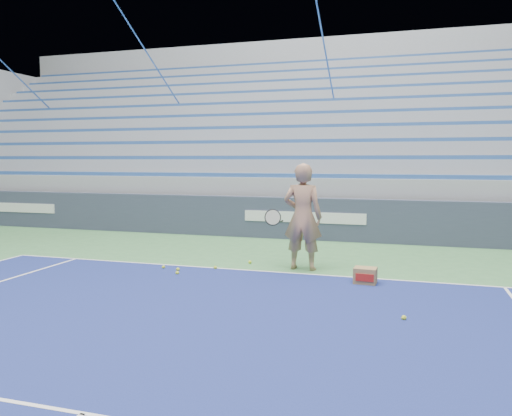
% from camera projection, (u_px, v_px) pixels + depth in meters
% --- Properties ---
extents(sponsor_barrier, '(30.00, 0.32, 1.10)m').
position_uv_depth(sponsor_barrier, '(305.00, 219.00, 13.11)').
color(sponsor_barrier, '#353C51').
rests_on(sponsor_barrier, ground).
extents(bleachers, '(31.00, 9.15, 7.30)m').
position_uv_depth(bleachers, '(335.00, 152.00, 18.38)').
color(bleachers, '#999CA1').
rests_on(bleachers, ground).
extents(tennis_player, '(0.98, 0.87, 2.03)m').
position_uv_depth(tennis_player, '(303.00, 217.00, 9.46)').
color(tennis_player, tan).
rests_on(tennis_player, ground).
extents(ball_box, '(0.39, 0.31, 0.28)m').
position_uv_depth(ball_box, '(365.00, 276.00, 8.43)').
color(ball_box, olive).
rests_on(ball_box, ground).
extents(tennis_ball_0, '(0.07, 0.07, 0.07)m').
position_uv_depth(tennis_ball_0, '(177.00, 273.00, 9.12)').
color(tennis_ball_0, '#CCDC2D').
rests_on(tennis_ball_0, ground).
extents(tennis_ball_1, '(0.07, 0.07, 0.07)m').
position_uv_depth(tennis_ball_1, '(178.00, 269.00, 9.41)').
color(tennis_ball_1, '#CCDC2D').
rests_on(tennis_ball_1, ground).
extents(tennis_ball_2, '(0.07, 0.07, 0.07)m').
position_uv_depth(tennis_ball_2, '(163.00, 267.00, 9.60)').
color(tennis_ball_2, '#CCDC2D').
rests_on(tennis_ball_2, ground).
extents(tennis_ball_3, '(0.07, 0.07, 0.07)m').
position_uv_depth(tennis_ball_3, '(250.00, 262.00, 10.07)').
color(tennis_ball_3, '#CCDC2D').
rests_on(tennis_ball_3, ground).
extents(tennis_ball_4, '(0.07, 0.07, 0.07)m').
position_uv_depth(tennis_ball_4, '(215.00, 268.00, 9.56)').
color(tennis_ball_4, '#CCDC2D').
rests_on(tennis_ball_4, ground).
extents(tennis_ball_5, '(0.07, 0.07, 0.07)m').
position_uv_depth(tennis_ball_5, '(404.00, 318.00, 6.53)').
color(tennis_ball_5, '#CCDC2D').
rests_on(tennis_ball_5, ground).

